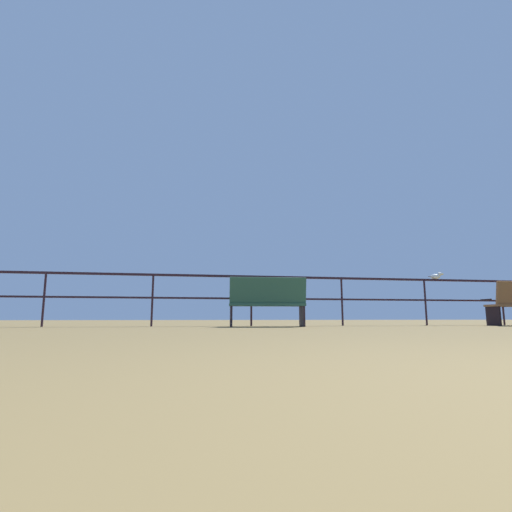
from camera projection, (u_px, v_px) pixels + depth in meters
pier_railing at (251, 288)px, 8.65m from camera, size 21.23×0.05×1.11m
bench_near_left at (267, 300)px, 7.87m from camera, size 1.57×0.76×0.98m
seagull_on_rail at (436, 276)px, 9.50m from camera, size 0.30×0.26×0.16m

